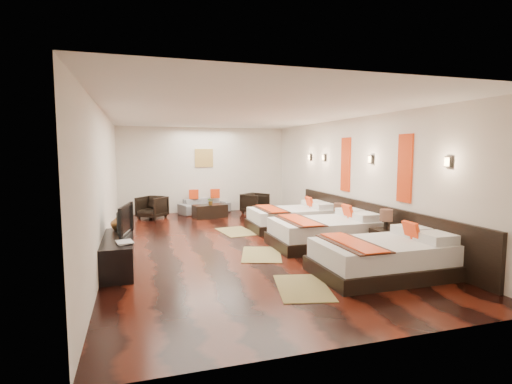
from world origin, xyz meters
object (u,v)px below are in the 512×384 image
object	(u,v)px
tv_console	(118,253)
armchair_right	(255,203)
figurine	(119,222)
sofa	(205,206)
bed_mid	(326,232)
armchair_left	(152,207)
bed_far	(292,218)
table_plant	(211,201)
book	(116,243)
nightstand_b	(338,224)
tv	(121,220)
bed_near	(385,257)
nightstand_a	(385,239)
coffee_table	(210,211)

from	to	relation	value
tv_console	armchair_right	distance (m)	6.46
figurine	sofa	bearing A→B (deg)	63.71
bed_mid	armchair_left	distance (m)	5.77
bed_far	armchair_left	distance (m)	4.39
table_plant	book	bearing A→B (deg)	-115.67
sofa	armchair_right	xyz separation A→B (m)	(1.56, -0.57, 0.09)
nightstand_b	figurine	world-z (taller)	figurine
tv_console	sofa	xyz separation A→B (m)	(2.45, 5.64, -0.03)
tv	sofa	distance (m)	6.00
table_plant	armchair_left	bearing A→B (deg)	166.39
bed_far	armchair_right	bearing A→B (deg)	93.94
bed_mid	figurine	xyz separation A→B (m)	(-4.20, 0.23, 0.41)
bed_near	book	size ratio (longest dim) A/B	6.72
nightstand_a	tv	size ratio (longest dim) A/B	0.96
tv	armchair_right	distance (m)	6.32
bed_mid	coffee_table	distance (m)	4.59
sofa	book	bearing A→B (deg)	-131.57
bed_near	tv	bearing A→B (deg)	156.73
figurine	coffee_table	size ratio (longest dim) A/B	0.32
tv	figurine	distance (m)	0.52
tv_console	table_plant	distance (m)	5.28
armchair_left	armchair_right	bearing A→B (deg)	39.73
bed_near	table_plant	xyz separation A→B (m)	(-1.72, 6.28, 0.23)
figurine	sofa	world-z (taller)	figurine
bed_near	tv_console	world-z (taller)	bed_near
nightstand_a	armchair_left	bearing A→B (deg)	126.49
nightstand_b	armchair_right	size ratio (longest dim) A/B	1.08
tv	book	xyz separation A→B (m)	(-0.05, -0.66, -0.26)
nightstand_b	tv_console	world-z (taller)	nightstand_b
nightstand_a	sofa	size ratio (longest dim) A/B	0.55
nightstand_a	tv	xyz separation A→B (m)	(-4.89, 0.75, 0.50)
armchair_left	table_plant	world-z (taller)	armchair_left
armchair_left	bed_mid	bearing A→B (deg)	-13.61
nightstand_b	tv	distance (m)	5.05
bed_near	nightstand_b	bearing A→B (deg)	75.65
nightstand_a	table_plant	world-z (taller)	nightstand_a
bed_near	sofa	bearing A→B (deg)	103.53
nightstand_a	armchair_left	distance (m)	7.04
book	nightstand_b	bearing A→B (deg)	19.96
bed_far	armchair_left	xyz separation A→B (m)	(-3.44, 2.73, 0.05)
nightstand_a	armchair_right	world-z (taller)	nightstand_a
tv	book	bearing A→B (deg)	-172.84
armchair_right	coffee_table	world-z (taller)	armchair_right
figurine	tv_console	bearing A→B (deg)	-90.00
bed_near	armchair_right	size ratio (longest dim) A/B	3.09
table_plant	nightstand_b	bearing A→B (deg)	-53.69
nightstand_a	coffee_table	size ratio (longest dim) A/B	0.90
tv_console	armchair_left	size ratio (longest dim) A/B	2.44
bed_far	tv_console	size ratio (longest dim) A/B	1.21
bed_near	bed_far	distance (m)	3.97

